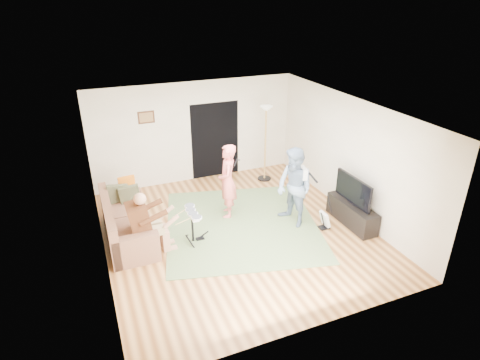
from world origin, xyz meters
The scene contains 19 objects.
floor centered at (0.00, 0.00, 0.00)m, with size 6.00×6.00×0.00m, color brown.
walls centered at (0.00, 0.00, 1.35)m, with size 5.50×6.00×2.70m, color silver, non-canonical shape.
ceiling centered at (0.00, 0.00, 2.70)m, with size 6.00×6.00×0.00m, color white.
window_blinds centered at (-2.74, 0.20, 1.55)m, with size 2.05×2.05×0.00m, color olive.
doorway centered at (0.55, 2.99, 1.05)m, with size 2.10×2.10×0.00m, color black.
picture_frame centered at (-1.25, 2.99, 1.90)m, with size 0.42×0.03×0.32m, color #3F2314.
area_rug centered at (0.20, 0.24, 0.01)m, with size 3.30×3.47×0.02m, color #5B7447.
sofa centered at (-2.30, 0.66, 0.29)m, with size 0.90×2.19×0.89m.
drummer centered at (-1.88, 0.01, 0.51)m, with size 0.86×0.48×1.32m.
drum_kit centered at (-1.00, 0.01, 0.32)m, with size 0.40×0.72×0.74m.
singer centered at (0.07, 0.77, 0.87)m, with size 0.63×0.42×1.73m, color #F66C6B.
microphone centered at (0.27, 0.77, 1.30)m, with size 0.06×0.06×0.24m, color black, non-canonical shape.
guitarist centered at (1.28, -0.14, 0.89)m, with size 0.87×0.68×1.79m, color #6F85A2.
guitar_held centered at (1.48, -0.14, 1.21)m, with size 0.12×0.60×0.26m, color silver, non-canonical shape.
guitar_spare centered at (1.83, -0.59, 0.23)m, with size 0.29×0.26×0.81m.
torchiere_lamp centered at (1.71, 2.23, 1.42)m, with size 0.37×0.37×2.07m.
dining_chair centered at (-2.01, 1.63, 0.33)m, with size 0.44×0.46×0.93m.
tv_cabinet centered at (2.50, -0.65, 0.25)m, with size 0.40×1.40×0.50m, color black.
television centered at (2.45, -0.65, 0.85)m, with size 0.06×1.14×0.60m, color black.
Camera 1 is at (-2.78, -6.89, 4.75)m, focal length 30.00 mm.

